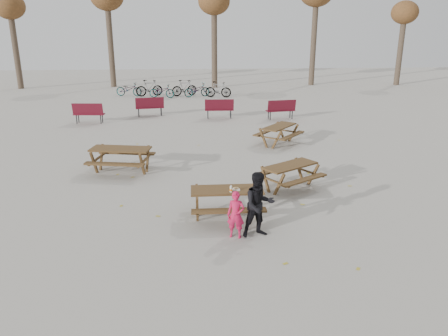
{
  "coord_description": "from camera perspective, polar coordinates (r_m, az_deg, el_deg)",
  "views": [
    {
      "loc": [
        -0.82,
        -10.12,
        4.65
      ],
      "look_at": [
        0.0,
        1.0,
        1.0
      ],
      "focal_mm": 35.0,
      "sensor_mm": 36.0,
      "label": 1
    }
  ],
  "objects": [
    {
      "name": "bread_roll",
      "position": [
        10.77,
        1.59,
        -2.62
      ],
      "size": [
        0.14,
        0.06,
        0.05
      ],
      "primitive_type": "ellipsoid",
      "color": "tan",
      "rests_on": "food_tray"
    },
    {
      "name": "picnic_table_far",
      "position": [
        18.03,
        7.17,
        4.3
      ],
      "size": [
        2.25,
        2.3,
        0.77
      ],
      "primitive_type": null,
      "rotation": [
        0.0,
        0.0,
        0.89
      ],
      "color": "#3D2816",
      "rests_on": "ground"
    },
    {
      "name": "main_picnic_table",
      "position": [
        10.94,
        0.39,
        -3.69
      ],
      "size": [
        1.8,
        1.45,
        0.78
      ],
      "color": "#3D2816",
      "rests_on": "ground"
    },
    {
      "name": "child",
      "position": [
        9.97,
        1.56,
        -6.13
      ],
      "size": [
        0.46,
        0.36,
        1.11
      ],
      "primitive_type": "imported",
      "rotation": [
        0.0,
        0.0,
        -0.26
      ],
      "color": "#C51845",
      "rests_on": "ground"
    },
    {
      "name": "ground",
      "position": [
        11.17,
        0.38,
        -6.48
      ],
      "size": [
        80.0,
        80.0,
        0.0
      ],
      "primitive_type": "plane",
      "color": "gray",
      "rests_on": "ground"
    },
    {
      "name": "adult",
      "position": [
        9.97,
        4.59,
        -4.82
      ],
      "size": [
        0.87,
        0.75,
        1.54
      ],
      "primitive_type": "imported",
      "rotation": [
        0.0,
        0.0,
        0.24
      ],
      "color": "black",
      "rests_on": "ground"
    },
    {
      "name": "picnic_table_north",
      "position": [
        14.8,
        -13.27,
        0.99
      ],
      "size": [
        2.18,
        1.88,
        0.83
      ],
      "primitive_type": null,
      "rotation": [
        0.0,
        0.0,
        -0.18
      ],
      "color": "#3D2816",
      "rests_on": "ground"
    },
    {
      "name": "tree_row",
      "position": [
        35.35,
        -1.54,
        20.61
      ],
      "size": [
        32.17,
        3.52,
        8.26
      ],
      "color": "#382B21",
      "rests_on": "ground"
    },
    {
      "name": "bicycle_row",
      "position": [
        30.52,
        -6.77,
        10.19
      ],
      "size": [
        7.97,
        1.99,
        1.11
      ],
      "color": "black",
      "rests_on": "ground"
    },
    {
      "name": "picnic_table_east",
      "position": [
        13.13,
        8.58,
        -1.11
      ],
      "size": [
        2.19,
        2.1,
        0.74
      ],
      "primitive_type": null,
      "rotation": [
        0.0,
        0.0,
        0.58
      ],
      "color": "#3D2816",
      "rests_on": "ground"
    },
    {
      "name": "park_bench_row",
      "position": [
        22.92,
        -5.07,
        7.66
      ],
      "size": [
        11.3,
        2.27,
        1.03
      ],
      "color": "maroon",
      "rests_on": "ground"
    },
    {
      "name": "food_tray",
      "position": [
        10.79,
        1.59,
        -2.83
      ],
      "size": [
        0.18,
        0.11,
        0.03
      ],
      "primitive_type": "cube",
      "color": "silver",
      "rests_on": "main_picnic_table"
    },
    {
      "name": "soda_bottle",
      "position": [
        10.65,
        0.92,
        -2.8
      ],
      "size": [
        0.07,
        0.07,
        0.17
      ],
      "color": "silver",
      "rests_on": "main_picnic_table"
    },
    {
      "name": "fallen_leaves",
      "position": [
        13.51,
        1.65,
        -2.0
      ],
      "size": [
        11.0,
        11.0,
        0.01
      ],
      "primitive_type": null,
      "color": "#A99828",
      "rests_on": "ground"
    }
  ]
}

